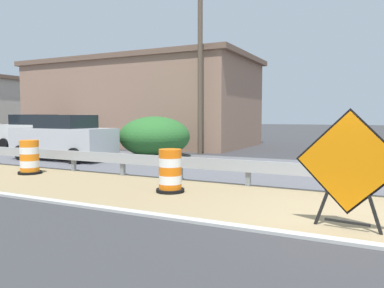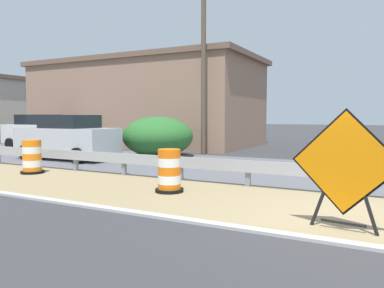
# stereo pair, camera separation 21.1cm
# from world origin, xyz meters

# --- Properties ---
(ground_plane) EXTENTS (160.00, 160.00, 0.00)m
(ground_plane) POSITION_xyz_m (0.00, 0.00, 0.00)
(ground_plane) COLOR #333335
(median_dirt_strip) EXTENTS (3.80, 120.00, 0.01)m
(median_dirt_strip) POSITION_xyz_m (0.70, 0.00, 0.00)
(median_dirt_strip) COLOR #8E7A56
(median_dirt_strip) RESTS_ON ground
(far_lane_asphalt) EXTENTS (6.56, 120.00, 0.00)m
(far_lane_asphalt) POSITION_xyz_m (5.87, 0.00, 0.00)
(far_lane_asphalt) COLOR #56565B
(far_lane_asphalt) RESTS_ON ground
(curb_near_edge) EXTENTS (0.20, 120.00, 0.11)m
(curb_near_edge) POSITION_xyz_m (-1.30, 0.00, 0.00)
(curb_near_edge) COLOR #ADADA8
(curb_near_edge) RESTS_ON ground
(warning_sign_diamond) EXTENTS (0.27, 1.75, 2.02)m
(warning_sign_diamond) POSITION_xyz_m (-0.54, 0.07, 1.07)
(warning_sign_diamond) COLOR black
(warning_sign_diamond) RESTS_ON ground
(traffic_barrel_nearest) EXTENTS (0.71, 0.71, 1.07)m
(traffic_barrel_nearest) POSITION_xyz_m (0.82, 4.23, 0.48)
(traffic_barrel_nearest) COLOR orange
(traffic_barrel_nearest) RESTS_ON ground
(traffic_barrel_close) EXTENTS (0.75, 0.75, 1.10)m
(traffic_barrel_close) POSITION_xyz_m (1.35, 9.82, 0.50)
(traffic_barrel_close) COLOR orange
(traffic_barrel_close) RESTS_ON ground
(car_lead_near_lane) EXTENTS (2.15, 4.56, 1.93)m
(car_lead_near_lane) POSITION_xyz_m (4.82, 11.80, 0.97)
(car_lead_near_lane) COLOR silver
(car_lead_near_lane) RESTS_ON ground
(car_mid_far_lane) EXTENTS (2.18, 4.53, 1.97)m
(car_mid_far_lane) POSITION_xyz_m (7.89, 17.04, 0.99)
(car_mid_far_lane) COLOR silver
(car_mid_far_lane) RESTS_ON ground
(roadside_shop_near) EXTENTS (7.49, 14.98, 5.48)m
(roadside_shop_near) POSITION_xyz_m (13.78, 13.86, 2.75)
(roadside_shop_near) COLOR #93705B
(roadside_shop_near) RESTS_ON ground
(utility_pole_near) EXTENTS (0.24, 1.80, 9.38)m
(utility_pole_near) POSITION_xyz_m (9.54, 7.52, 4.85)
(utility_pole_near) COLOR brown
(utility_pole_near) RESTS_ON ground
(bush_roadside) EXTENTS (3.28, 3.28, 1.87)m
(bush_roadside) POSITION_xyz_m (7.60, 8.94, 0.94)
(bush_roadside) COLOR #286028
(bush_roadside) RESTS_ON ground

